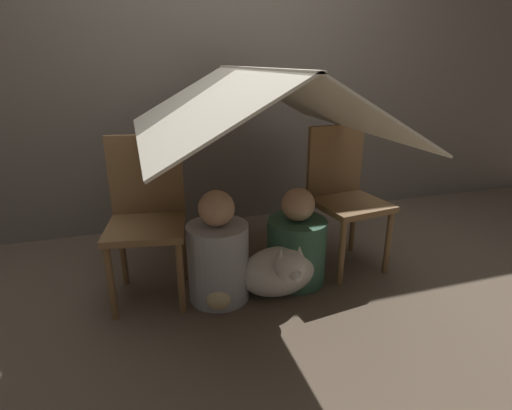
# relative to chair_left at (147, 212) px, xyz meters

# --- Properties ---
(ground_plane) EXTENTS (8.80, 8.80, 0.00)m
(ground_plane) POSITION_rel_chair_left_xyz_m (0.59, -0.24, -0.48)
(ground_plane) COLOR brown
(wall_back) EXTENTS (7.00, 0.05, 2.50)m
(wall_back) POSITION_rel_chair_left_xyz_m (0.59, 0.96, 0.77)
(wall_back) COLOR #6B6056
(wall_back) RESTS_ON ground_plane
(chair_left) EXTENTS (0.46, 0.46, 0.88)m
(chair_left) POSITION_rel_chair_left_xyz_m (0.00, 0.00, 0.00)
(chair_left) COLOR brown
(chair_left) RESTS_ON ground_plane
(chair_right) EXTENTS (0.45, 0.45, 0.88)m
(chair_right) POSITION_rel_chair_left_xyz_m (1.19, 0.00, 0.00)
(chair_right) COLOR brown
(chair_right) RESTS_ON ground_plane
(sheet_canopy) EXTENTS (1.22, 1.47, 0.34)m
(sheet_canopy) POSITION_rel_chair_left_xyz_m (0.59, -0.07, 0.57)
(sheet_canopy) COLOR silver
(person_front) EXTENTS (0.33, 0.33, 0.62)m
(person_front) POSITION_rel_chair_left_xyz_m (0.35, -0.18, -0.23)
(person_front) COLOR #B2B2B7
(person_front) RESTS_ON ground_plane
(person_second) EXTENTS (0.35, 0.35, 0.58)m
(person_second) POSITION_rel_chair_left_xyz_m (0.82, -0.14, -0.25)
(person_second) COLOR #38664C
(person_second) RESTS_ON ground_plane
(dog) EXTENTS (0.43, 0.39, 0.37)m
(dog) POSITION_rel_chair_left_xyz_m (0.67, -0.28, -0.32)
(dog) COLOR silver
(dog) RESTS_ON ground_plane
(plush_toy) EXTENTS (0.15, 0.15, 0.23)m
(plush_toy) POSITION_rel_chair_left_xyz_m (0.32, -0.29, -0.39)
(plush_toy) COLOR beige
(plush_toy) RESTS_ON ground_plane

